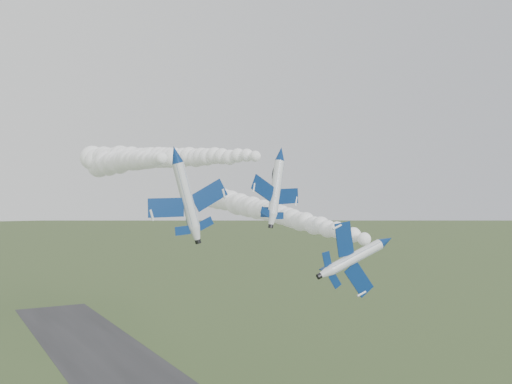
% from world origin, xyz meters
% --- Properties ---
extents(jet_lead, '(4.60, 11.61, 8.87)m').
position_xyz_m(jet_lead, '(12.61, -2.00, 33.96)').
color(jet_lead, white).
extents(smoke_trail_jet_lead, '(15.50, 79.16, 5.23)m').
position_xyz_m(smoke_trail_jet_lead, '(19.22, 39.59, 36.83)').
color(smoke_trail_jet_lead, white).
extents(jet_pair_left, '(11.64, 14.42, 4.41)m').
position_xyz_m(jet_pair_left, '(-7.45, 18.95, 45.56)').
color(jet_pair_left, white).
extents(smoke_trail_jet_pair_left, '(8.15, 54.87, 5.17)m').
position_xyz_m(smoke_trail_jet_pair_left, '(-5.66, 50.05, 46.29)').
color(smoke_trail_jet_pair_left, white).
extents(jet_pair_right, '(10.63, 12.61, 3.63)m').
position_xyz_m(jet_pair_right, '(9.89, 18.69, 46.28)').
color(jet_pair_right, white).
extents(smoke_trail_jet_pair_right, '(21.98, 57.07, 5.55)m').
position_xyz_m(smoke_trail_jet_pair_right, '(1.42, 49.43, 47.26)').
color(smoke_trail_jet_pair_right, white).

